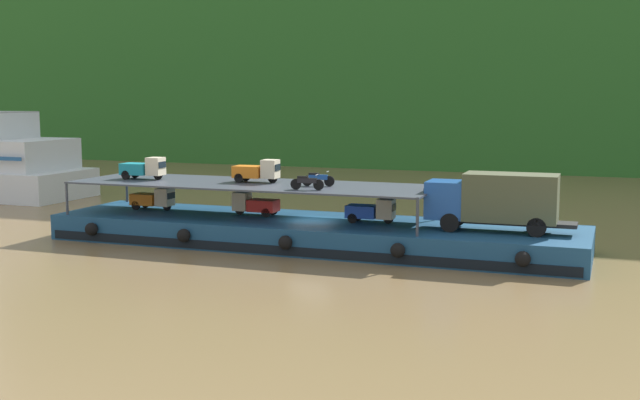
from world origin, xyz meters
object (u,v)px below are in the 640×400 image
object	(u,v)px
covered_lorry	(496,200)
mini_truck_upper_stern	(144,168)
cargo_barge	(311,233)
motorcycle_upper_port	(307,182)
mini_truck_lower_stern	(153,199)
motorcycle_upper_centre	(318,179)
mini_truck_lower_mid	(372,211)
mini_truck_lower_aft	(255,204)
mini_truck_upper_mid	(257,171)

from	to	relation	value
covered_lorry	mini_truck_upper_stern	world-z (taller)	mini_truck_upper_stern
cargo_barge	motorcycle_upper_port	bearing A→B (deg)	-75.51
mini_truck_lower_stern	mini_truck_upper_stern	size ratio (longest dim) A/B	1.00
mini_truck_lower_stern	mini_truck_upper_stern	bearing A→B (deg)	-98.26
mini_truck_upper_stern	motorcycle_upper_centre	distance (m)	11.47
covered_lorry	mini_truck_lower_stern	size ratio (longest dim) A/B	2.85
cargo_barge	motorcycle_upper_port	xyz separation A→B (m)	(0.49, -1.90, 3.18)
mini_truck_lower_stern	motorcycle_upper_port	size ratio (longest dim) A/B	1.45
covered_lorry	mini_truck_lower_stern	xyz separation A→B (m)	(-21.45, 0.79, -1.00)
cargo_barge	mini_truck_lower_mid	size ratio (longest dim) A/B	11.25
motorcycle_upper_port	covered_lorry	bearing A→B (deg)	9.84
mini_truck_lower_stern	mini_truck_upper_stern	distance (m)	2.16
motorcycle_upper_centre	mini_truck_upper_stern	bearing A→B (deg)	-178.87
covered_lorry	mini_truck_lower_mid	size ratio (longest dim) A/B	2.86
motorcycle_upper_port	motorcycle_upper_centre	size ratio (longest dim) A/B	1.00
mini_truck_lower_stern	mini_truck_lower_mid	xyz separation A→B (m)	(14.47, -0.28, 0.00)
mini_truck_lower_aft	mini_truck_lower_mid	bearing A→B (deg)	-1.65
mini_truck_lower_stern	covered_lorry	bearing A→B (deg)	-2.10
covered_lorry	mini_truck_lower_stern	world-z (taller)	covered_lorry
motorcycle_upper_port	mini_truck_lower_stern	bearing A→B (deg)	167.53
mini_truck_upper_stern	motorcycle_upper_port	xyz separation A→B (m)	(11.54, -1.71, -0.26)
covered_lorry	mini_truck_upper_mid	bearing A→B (deg)	176.88
covered_lorry	motorcycle_upper_centre	distance (m)	10.13
mini_truck_lower_aft	motorcycle_upper_centre	bearing A→B (deg)	-6.97
cargo_barge	mini_truck_upper_mid	bearing A→B (deg)	170.61
mini_truck_lower_aft	mini_truck_lower_mid	distance (m)	7.39
mini_truck_lower_stern	motorcycle_upper_port	distance (m)	11.82
cargo_barge	mini_truck_lower_stern	distance (m)	11.04
mini_truck_lower_stern	mini_truck_lower_aft	distance (m)	7.09
mini_truck_lower_mid	mini_truck_upper_stern	bearing A→B (deg)	-177.91
mini_truck_upper_stern	motorcycle_upper_centre	xyz separation A→B (m)	(11.46, 0.23, -0.26)
mini_truck_lower_stern	mini_truck_upper_mid	bearing A→B (deg)	-0.09
mini_truck_lower_aft	mini_truck_lower_mid	xyz separation A→B (m)	(7.39, -0.21, 0.00)
cargo_barge	mini_truck_lower_stern	bearing A→B (deg)	176.75
motorcycle_upper_port	motorcycle_upper_centre	bearing A→B (deg)	92.22
covered_lorry	motorcycle_upper_port	xyz separation A→B (m)	(-10.03, -1.74, 0.74)
mini_truck_upper_stern	motorcycle_upper_centre	world-z (taller)	mini_truck_upper_stern
covered_lorry	mini_truck_lower_stern	distance (m)	21.49
mini_truck_upper_mid	covered_lorry	bearing A→B (deg)	-3.12
mini_truck_lower_aft	motorcycle_upper_centre	xyz separation A→B (m)	(4.26, -0.52, 1.74)
cargo_barge	mini_truck_lower_mid	bearing A→B (deg)	5.48
cargo_barge	mini_truck_lower_stern	size ratio (longest dim) A/B	11.24
mini_truck_upper_mid	motorcycle_upper_port	size ratio (longest dim) A/B	1.47
motorcycle_upper_centre	mini_truck_lower_mid	bearing A→B (deg)	5.62
mini_truck_lower_stern	mini_truck_upper_stern	xyz separation A→B (m)	(-0.12, -0.81, 2.00)
mini_truck_upper_stern	cargo_barge	bearing A→B (deg)	1.00
mini_truck_lower_mid	mini_truck_upper_mid	distance (m)	7.50
mini_truck_lower_stern	motorcycle_upper_centre	distance (m)	11.49
cargo_barge	motorcycle_upper_port	world-z (taller)	motorcycle_upper_port
cargo_barge	covered_lorry	bearing A→B (deg)	-0.91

